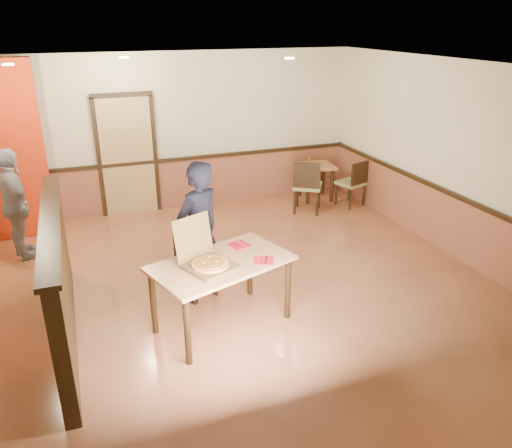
{
  "coord_description": "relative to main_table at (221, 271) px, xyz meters",
  "views": [
    {
      "loc": [
        -1.68,
        -5.37,
        3.32
      ],
      "look_at": [
        0.33,
        0.0,
        0.94
      ],
      "focal_mm": 35.0,
      "sensor_mm": 36.0,
      "label": 1
    }
  ],
  "objects": [
    {
      "name": "diner_chair",
      "position": [
        -0.12,
        0.83,
        -0.25
      ],
      "size": [
        0.53,
        0.53,
        0.84
      ],
      "rotation": [
        0.0,
        0.0,
        0.35
      ],
      "color": "olive",
      "rests_on": "floor"
    },
    {
      "name": "wall_back",
      "position": [
        0.31,
        4.11,
        0.69
      ],
      "size": [
        7.0,
        0.0,
        7.0
      ],
      "primitive_type": "plane",
      "rotation": [
        1.57,
        0.0,
        0.0
      ],
      "color": "beige",
      "rests_on": "floor"
    },
    {
      "name": "condiment",
      "position": [
        2.85,
        3.6,
        0.05
      ],
      "size": [
        0.06,
        0.06,
        0.15
      ],
      "primitive_type": "cylinder",
      "color": "#96641B",
      "rests_on": "side_table"
    },
    {
      "name": "booth_partition",
      "position": [
        -1.69,
        0.41,
        0.03
      ],
      "size": [
        0.2,
        3.1,
        1.44
      ],
      "color": "black",
      "rests_on": "floor"
    },
    {
      "name": "spot_c",
      "position": [
        1.71,
        2.11,
        2.07
      ],
      "size": [
        0.14,
        0.14,
        0.02
      ],
      "primitive_type": "cylinder",
      "color": "beige",
      "rests_on": "ceiling"
    },
    {
      "name": "spot_b",
      "position": [
        -0.49,
        3.11,
        2.07
      ],
      "size": [
        0.14,
        0.14,
        0.02
      ],
      "primitive_type": "cylinder",
      "color": "beige",
      "rests_on": "ceiling"
    },
    {
      "name": "wall_right",
      "position": [
        3.81,
        0.61,
        0.69
      ],
      "size": [
        0.0,
        7.0,
        7.0
      ],
      "primitive_type": "plane",
      "rotation": [
        1.57,
        0.0,
        -1.57
      ],
      "color": "beige",
      "rests_on": "floor"
    },
    {
      "name": "ceiling",
      "position": [
        0.31,
        0.61,
        2.09
      ],
      "size": [
        7.0,
        7.0,
        0.0
      ],
      "primitive_type": "plane",
      "rotation": [
        3.14,
        0.0,
        0.0
      ],
      "color": "black",
      "rests_on": "wall_back"
    },
    {
      "name": "side_chair_right",
      "position": [
        3.45,
        2.94,
        -0.22
      ],
      "size": [
        0.55,
        0.55,
        0.89
      ],
      "rotation": [
        0.0,
        0.0,
        3.44
      ],
      "color": "olive",
      "rests_on": "floor"
    },
    {
      "name": "pizza",
      "position": [
        -0.15,
        -0.1,
        0.16
      ],
      "size": [
        0.44,
        0.44,
        0.03
      ],
      "primitive_type": "cylinder",
      "rotation": [
        0.0,
        0.0,
        0.11
      ],
      "color": "#F89F5A",
      "rests_on": "pizza_box"
    },
    {
      "name": "napkin_far",
      "position": [
        0.33,
        0.34,
        0.11
      ],
      "size": [
        0.28,
        0.28,
        0.01
      ],
      "rotation": [
        0.0,
        0.0,
        0.3
      ],
      "color": "red",
      "rests_on": "main_table"
    },
    {
      "name": "passerby",
      "position": [
        -2.25,
        2.74,
        0.12
      ],
      "size": [
        0.71,
        1.05,
        1.65
      ],
      "primitive_type": "imported",
      "rotation": [
        0.0,
        0.0,
        1.92
      ],
      "color": "#9A98A1",
      "rests_on": "floor"
    },
    {
      "name": "spot_a",
      "position": [
        -1.99,
        2.41,
        2.07
      ],
      "size": [
        0.14,
        0.14,
        0.02
      ],
      "primitive_type": "cylinder",
      "color": "beige",
      "rests_on": "ceiling"
    },
    {
      "name": "floor",
      "position": [
        0.31,
        0.61,
        -0.71
      ],
      "size": [
        7.0,
        7.0,
        0.0
      ],
      "primitive_type": "plane",
      "color": "#BB6E48",
      "rests_on": "ground"
    },
    {
      "name": "pizza_box",
      "position": [
        -0.18,
        -0.06,
        0.18
      ],
      "size": [
        0.67,
        0.72,
        0.51
      ],
      "rotation": [
        0.0,
        0.0,
        0.41
      ],
      "color": "brown",
      "rests_on": "main_table"
    },
    {
      "name": "chair_rail_right",
      "position": [
        3.76,
        0.61,
        0.21
      ],
      "size": [
        0.06,
        7.0,
        0.06
      ],
      "primitive_type": "cube",
      "color": "black",
      "rests_on": "wall_right"
    },
    {
      "name": "wainscot_back",
      "position": [
        0.31,
        4.08,
        -0.26
      ],
      "size": [
        7.0,
        0.04,
        0.9
      ],
      "primitive_type": "cube",
      "color": "brown",
      "rests_on": "floor"
    },
    {
      "name": "chair_rail_back",
      "position": [
        0.31,
        4.06,
        0.21
      ],
      "size": [
        7.0,
        0.06,
        0.06
      ],
      "primitive_type": "cube",
      "color": "black",
      "rests_on": "wall_back"
    },
    {
      "name": "side_chair_left",
      "position": [
        2.5,
        2.94,
        -0.17
      ],
      "size": [
        0.67,
        0.67,
        0.99
      ],
      "rotation": [
        0.0,
        0.0,
        2.58
      ],
      "color": "olive",
      "rests_on": "floor"
    },
    {
      "name": "napkin_near",
      "position": [
        0.45,
        -0.14,
        0.11
      ],
      "size": [
        0.28,
        0.28,
        0.01
      ],
      "rotation": [
        0.0,
        0.0,
        -0.38
      ],
      "color": "red",
      "rests_on": "main_table"
    },
    {
      "name": "wainscot_right",
      "position": [
        3.78,
        0.61,
        -0.26
      ],
      "size": [
        0.04,
        7.0,
        0.9
      ],
      "primitive_type": "cube",
      "color": "brown",
      "rests_on": "floor"
    },
    {
      "name": "diner",
      "position": [
        -0.07,
        0.69,
        0.19
      ],
      "size": [
        0.78,
        0.7,
        1.8
      ],
      "primitive_type": "imported",
      "rotation": [
        0.0,
        0.0,
        3.67
      ],
      "color": "black",
      "rests_on": "floor"
    },
    {
      "name": "main_table",
      "position": [
        0.0,
        0.0,
        0.0
      ],
      "size": [
        1.73,
        1.32,
        0.82
      ],
      "rotation": [
        0.0,
        0.0,
        0.32
      ],
      "color": "#AE7749",
      "rests_on": "floor"
    },
    {
      "name": "back_door",
      "position": [
        -0.49,
        4.07,
        0.34
      ],
      "size": [
        0.9,
        0.06,
        2.1
      ],
      "primitive_type": "cube",
      "color": "tan",
      "rests_on": "wall_back"
    },
    {
      "name": "side_table",
      "position": [
        2.99,
        3.55,
        -0.19
      ],
      "size": [
        0.71,
        0.71,
        0.69
      ],
      "rotation": [
        0.0,
        0.0,
        -0.12
      ],
      "color": "#AE7749",
      "rests_on": "floor"
    }
  ]
}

